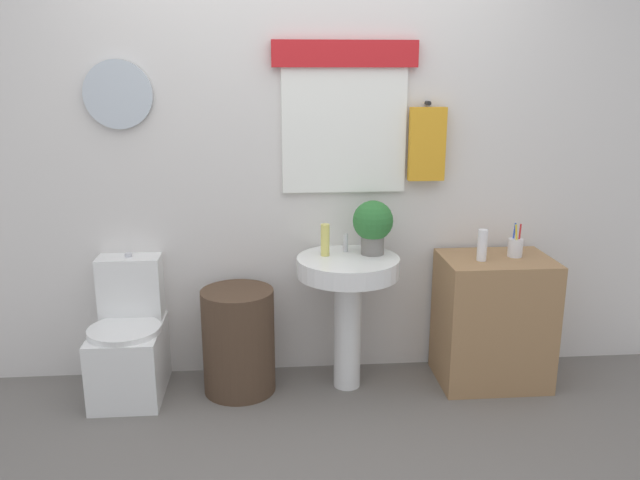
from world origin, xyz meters
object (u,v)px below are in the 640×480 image
Objects in this scene: toilet at (130,343)px; soap_bottle at (325,240)px; lotion_bottle at (482,245)px; laundry_hamper at (239,341)px; potted_plant at (373,224)px; toothbrush_cup at (515,247)px; pedestal_sink at (348,288)px; wooden_cabinet at (493,320)px.

soap_bottle is at bearing 0.76° from toilet.
lotion_bottle is (0.84, -0.09, -0.02)m from soap_bottle.
laundry_hamper is at bearing -174.04° from soap_bottle.
potted_plant is (0.74, 0.06, 0.63)m from laundry_hamper.
toilet is at bearing 179.57° from toothbrush_cup.
pedestal_sink is 4.31× the size of soap_bottle.
soap_bottle reaches higher than pedestal_sink.
soap_bottle reaches higher than toothbrush_cup.
toilet is 2.55× the size of potted_plant.
pedestal_sink is (0.60, -0.00, 0.29)m from laundry_hamper.
soap_bottle reaches higher than laundry_hamper.
laundry_hamper is 1.42m from wooden_cabinet.
wooden_cabinet is at bearing 0.00° from pedestal_sink.
soap_bottle is (-0.94, 0.05, 0.47)m from wooden_cabinet.
pedestal_sink is at bearing -22.62° from soap_bottle.
potted_plant is (0.14, 0.06, 0.34)m from pedestal_sink.
toothbrush_cup is (2.12, -0.02, 0.50)m from toilet.
laundry_hamper is at bearing -179.25° from toothbrush_cup.
pedestal_sink is 0.95m from toothbrush_cup.
wooden_cabinet is at bearing -169.21° from toothbrush_cup.
soap_bottle is at bearing 178.36° from toothbrush_cup.
potted_plant reaches higher than soap_bottle.
lotion_bottle is at bearing -6.12° from soap_bottle.
wooden_cabinet is at bearing -1.02° from toilet.
toothbrush_cup is (0.93, 0.02, 0.20)m from pedestal_sink.
potted_plant reaches higher than toothbrush_cup.
toilet is at bearing 177.73° from lotion_bottle.
wooden_cabinet is 4.29× the size of lotion_bottle.
potted_plant is at bearing 1.04° from toilet.
soap_bottle is 0.94× the size of toothbrush_cup.
toilet is 4.44× the size of lotion_bottle.
toothbrush_cup is (0.79, -0.04, -0.14)m from potted_plant.
potted_plant is at bearing 177.09° from toothbrush_cup.
toilet is 1.47m from potted_plant.
toilet is 4.08× the size of toothbrush_cup.
pedestal_sink is 0.85m from wooden_cabinet.
lotion_bottle is 0.22m from toothbrush_cup.
wooden_cabinet is at bearing 20.98° from lotion_bottle.
pedestal_sink is 4.41× the size of lotion_bottle.
toothbrush_cup is (1.53, 0.02, 0.49)m from laundry_hamper.
soap_bottle reaches higher than toilet.
potted_plant is at bearing 23.20° from pedestal_sink.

